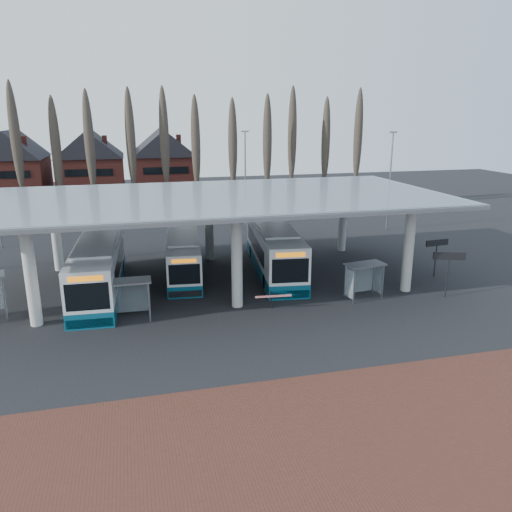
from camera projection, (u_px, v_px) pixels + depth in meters
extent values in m
plane|color=black|center=(246.00, 321.00, 29.70)|extent=(140.00, 140.00, 0.00)
cube|color=#512A20|center=(320.00, 446.00, 18.52)|extent=(70.00, 10.00, 0.03)
cylinder|color=#B7B7B3|center=(31.00, 276.00, 28.37)|extent=(0.70, 0.70, 6.00)
cylinder|color=#B7B7B3|center=(56.00, 233.00, 38.62)|extent=(0.70, 0.70, 6.00)
cylinder|color=#B7B7B3|center=(237.00, 261.00, 31.21)|extent=(0.70, 0.70, 6.00)
cylinder|color=#B7B7B3|center=(209.00, 225.00, 41.46)|extent=(0.70, 0.70, 6.00)
cylinder|color=#B7B7B3|center=(409.00, 249.00, 34.04)|extent=(0.70, 0.70, 6.00)
cylinder|color=#B7B7B3|center=(343.00, 218.00, 44.29)|extent=(0.70, 0.70, 6.00)
cube|color=gray|center=(220.00, 196.00, 35.44)|extent=(32.00, 16.00, 0.12)
cube|color=silver|center=(220.00, 195.00, 35.42)|extent=(31.50, 15.50, 0.04)
cone|color=#473D33|center=(16.00, 158.00, 54.20)|extent=(0.36, 0.36, 14.50)
ellipsoid|color=#473D33|center=(14.00, 142.00, 53.73)|extent=(1.10, 1.10, 11.02)
cone|color=#473D33|center=(55.00, 157.00, 55.15)|extent=(0.36, 0.36, 14.50)
ellipsoid|color=#473D33|center=(53.00, 141.00, 54.67)|extent=(1.10, 1.10, 11.02)
cone|color=#473D33|center=(93.00, 157.00, 56.10)|extent=(0.36, 0.36, 14.50)
ellipsoid|color=#473D33|center=(91.00, 141.00, 55.62)|extent=(1.10, 1.10, 11.02)
cone|color=#473D33|center=(129.00, 156.00, 57.04)|extent=(0.36, 0.36, 14.50)
ellipsoid|color=#473D33|center=(128.00, 140.00, 56.56)|extent=(1.10, 1.10, 11.02)
cone|color=#473D33|center=(165.00, 155.00, 57.99)|extent=(0.36, 0.36, 14.50)
ellipsoid|color=#473D33|center=(164.00, 140.00, 57.51)|extent=(1.10, 1.10, 11.02)
cone|color=#473D33|center=(199.00, 154.00, 58.93)|extent=(0.36, 0.36, 14.50)
ellipsoid|color=#473D33|center=(198.00, 139.00, 58.45)|extent=(1.10, 1.10, 11.02)
cone|color=#473D33|center=(232.00, 154.00, 59.88)|extent=(0.36, 0.36, 14.50)
ellipsoid|color=#473D33|center=(232.00, 139.00, 59.40)|extent=(1.10, 1.10, 11.02)
cone|color=#473D33|center=(264.00, 153.00, 60.82)|extent=(0.36, 0.36, 14.50)
ellipsoid|color=#473D33|center=(264.00, 139.00, 60.34)|extent=(1.10, 1.10, 11.02)
cone|color=#473D33|center=(295.00, 153.00, 61.77)|extent=(0.36, 0.36, 14.50)
ellipsoid|color=#473D33|center=(296.00, 138.00, 61.29)|extent=(1.10, 1.10, 11.02)
cone|color=#473D33|center=(325.00, 152.00, 62.71)|extent=(0.36, 0.36, 14.50)
ellipsoid|color=#473D33|center=(326.00, 138.00, 62.24)|extent=(1.10, 1.10, 11.02)
cone|color=#473D33|center=(355.00, 151.00, 63.66)|extent=(0.36, 0.36, 14.50)
ellipsoid|color=#473D33|center=(355.00, 137.00, 63.18)|extent=(1.10, 1.10, 11.02)
cube|color=maroon|center=(16.00, 181.00, 64.90)|extent=(8.00, 10.00, 7.00)
pyramid|color=black|center=(9.00, 125.00, 62.97)|extent=(8.30, 10.30, 3.50)
cube|color=maroon|center=(92.00, 178.00, 67.14)|extent=(8.00, 10.00, 7.00)
pyramid|color=black|center=(88.00, 125.00, 65.22)|extent=(8.30, 10.30, 3.50)
cube|color=maroon|center=(164.00, 176.00, 69.39)|extent=(8.00, 10.00, 7.00)
pyramid|color=black|center=(161.00, 124.00, 67.46)|extent=(8.30, 10.30, 3.50)
cylinder|color=slate|center=(245.00, 180.00, 53.97)|extent=(0.16, 0.16, 10.00)
cube|color=slate|center=(245.00, 131.00, 52.57)|extent=(0.80, 0.15, 0.15)
cylinder|color=slate|center=(390.00, 183.00, 51.69)|extent=(0.16, 0.16, 10.00)
cube|color=slate|center=(393.00, 132.00, 50.29)|extent=(0.80, 0.15, 0.15)
cube|color=silver|center=(98.00, 265.00, 34.08)|extent=(3.35, 13.03, 3.01)
cube|color=navy|center=(100.00, 285.00, 34.48)|extent=(3.37, 13.05, 0.97)
cube|color=silver|center=(96.00, 243.00, 33.65)|extent=(2.83, 7.86, 0.19)
cube|color=black|center=(99.00, 261.00, 34.56)|extent=(3.22, 9.42, 1.18)
cube|color=black|center=(87.00, 297.00, 28.01)|extent=(2.42, 0.18, 1.61)
cube|color=black|center=(106.00, 241.00, 40.12)|extent=(2.33, 0.17, 1.29)
cube|color=orange|center=(85.00, 279.00, 27.71)|extent=(1.92, 0.14, 0.32)
cube|color=black|center=(90.00, 323.00, 28.46)|extent=(2.61, 0.21, 0.54)
cylinder|color=black|center=(73.00, 308.00, 30.38)|extent=(0.35, 1.05, 1.03)
cylinder|color=black|center=(115.00, 305.00, 30.86)|extent=(0.35, 1.05, 1.03)
cylinder|color=black|center=(88.00, 270.00, 37.78)|extent=(0.35, 1.05, 1.03)
cylinder|color=black|center=(122.00, 268.00, 38.26)|extent=(0.35, 1.05, 1.03)
cube|color=silver|center=(184.00, 253.00, 38.11)|extent=(3.42, 11.19, 2.57)
cube|color=navy|center=(184.00, 268.00, 38.45)|extent=(3.44, 11.21, 0.83)
cube|color=silver|center=(183.00, 236.00, 37.75)|extent=(2.75, 6.79, 0.17)
cube|color=black|center=(184.00, 250.00, 38.52)|extent=(3.15, 8.13, 1.01)
cube|color=black|center=(184.00, 274.00, 32.88)|extent=(2.06, 0.26, 1.38)
cube|color=black|center=(183.00, 235.00, 43.31)|extent=(1.99, 0.25, 1.10)
cube|color=orange|center=(184.00, 261.00, 32.63)|extent=(1.64, 0.21, 0.28)
cube|color=black|center=(185.00, 294.00, 33.27)|extent=(2.22, 0.29, 0.46)
cylinder|color=black|center=(170.00, 283.00, 34.98)|extent=(0.34, 0.90, 0.88)
cylinder|color=black|center=(200.00, 282.00, 35.28)|extent=(0.34, 0.90, 0.88)
cylinder|color=black|center=(171.00, 257.00, 41.35)|extent=(0.34, 0.90, 0.88)
cylinder|color=black|center=(197.00, 256.00, 41.65)|extent=(0.34, 0.90, 0.88)
cube|color=silver|center=(274.00, 246.00, 38.79)|extent=(4.32, 13.33, 3.05)
cube|color=navy|center=(274.00, 264.00, 39.19)|extent=(4.34, 13.35, 0.98)
cube|color=silver|center=(274.00, 226.00, 38.35)|extent=(3.42, 8.10, 0.20)
cube|color=black|center=(273.00, 243.00, 39.28)|extent=(3.93, 9.69, 1.20)
cube|color=black|center=(290.00, 271.00, 32.56)|extent=(2.44, 0.36, 1.64)
cube|color=black|center=(262.00, 227.00, 44.98)|extent=(2.36, 0.35, 1.31)
cube|color=orange|center=(291.00, 255.00, 32.26)|extent=(1.94, 0.29, 0.33)
cube|color=black|center=(290.00, 294.00, 33.02)|extent=(2.63, 0.40, 0.55)
cylinder|color=black|center=(266.00, 282.00, 35.08)|extent=(0.43, 1.08, 1.05)
cylinder|color=black|center=(301.00, 280.00, 35.39)|extent=(0.43, 1.08, 1.05)
cylinder|color=black|center=(252.00, 252.00, 42.67)|extent=(0.43, 1.08, 1.05)
cylinder|color=black|center=(281.00, 251.00, 42.98)|extent=(0.43, 1.08, 1.05)
cube|color=gray|center=(4.00, 299.00, 29.50)|extent=(0.10, 0.10, 2.67)
cube|color=gray|center=(4.00, 293.00, 30.50)|extent=(0.10, 0.10, 2.67)
cube|color=silver|center=(5.00, 295.00, 30.01)|extent=(0.32, 1.15, 2.13)
cube|color=gray|center=(109.00, 306.00, 28.81)|extent=(0.08, 0.08, 2.40)
cube|color=gray|center=(149.00, 303.00, 29.32)|extent=(0.08, 0.08, 2.40)
cube|color=gray|center=(109.00, 300.00, 29.80)|extent=(0.08, 0.08, 2.40)
cube|color=gray|center=(149.00, 296.00, 30.31)|extent=(0.08, 0.08, 2.40)
cube|color=gray|center=(128.00, 281.00, 29.22)|extent=(2.71, 1.39, 0.10)
cube|color=silver|center=(129.00, 297.00, 30.09)|extent=(2.30, 0.08, 1.92)
cube|color=silver|center=(108.00, 302.00, 29.28)|extent=(0.06, 1.06, 1.92)
cube|color=silver|center=(150.00, 299.00, 29.81)|extent=(0.06, 1.06, 1.92)
cube|color=gray|center=(354.00, 286.00, 32.14)|extent=(0.09, 0.09, 2.34)
cube|color=gray|center=(383.00, 282.00, 32.98)|extent=(0.09, 0.09, 2.34)
cube|color=gray|center=(345.00, 282.00, 33.06)|extent=(0.09, 0.09, 2.34)
cube|color=gray|center=(374.00, 278.00, 33.89)|extent=(0.09, 0.09, 2.34)
cube|color=gray|center=(365.00, 264.00, 32.68)|extent=(2.78, 1.68, 0.09)
cube|color=silver|center=(359.00, 279.00, 33.50)|extent=(2.23, 0.37, 1.87)
cube|color=silver|center=(349.00, 283.00, 32.57)|extent=(0.19, 1.02, 1.87)
cube|color=silver|center=(379.00, 279.00, 33.44)|extent=(0.19, 1.02, 1.87)
cylinder|color=black|center=(447.00, 275.00, 33.25)|extent=(0.10, 0.10, 3.06)
cube|color=black|center=(449.00, 256.00, 32.88)|extent=(2.05, 0.72, 0.53)
cylinder|color=black|center=(436.00, 259.00, 37.43)|extent=(0.09, 0.09, 2.84)
cube|color=black|center=(437.00, 243.00, 37.09)|extent=(1.95, 0.32, 0.49)
cube|color=black|center=(271.00, 300.00, 31.55)|extent=(0.08, 0.08, 1.14)
cube|color=red|center=(273.00, 296.00, 30.95)|extent=(2.29, 0.33, 0.10)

